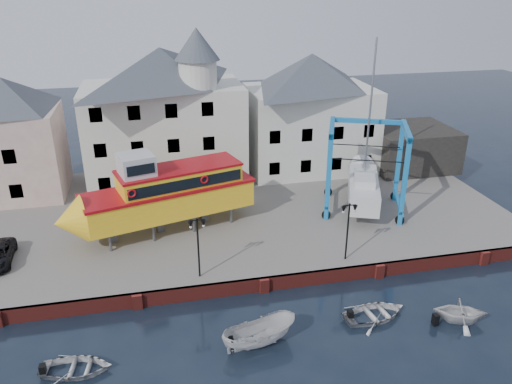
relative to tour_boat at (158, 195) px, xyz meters
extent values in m
plane|color=black|center=(6.18, -8.05, -4.00)|extent=(140.00, 140.00, 0.00)
cube|color=#66625D|center=(6.18, 2.95, -3.50)|extent=(44.00, 22.00, 1.00)
cube|color=maroon|center=(6.18, -7.93, -3.50)|extent=(44.00, 0.25, 1.00)
cube|color=maroon|center=(-1.82, -8.10, -3.50)|extent=(0.60, 0.36, 1.00)
cube|color=maroon|center=(6.18, -8.10, -3.50)|extent=(0.60, 0.36, 1.00)
cube|color=maroon|center=(14.18, -8.10, -3.50)|extent=(0.60, 0.36, 1.00)
cube|color=maroon|center=(22.18, -8.10, -3.50)|extent=(0.60, 0.36, 1.00)
cube|color=tan|center=(-11.82, 9.95, 0.75)|extent=(8.00, 7.00, 7.50)
pyramid|color=#3B424B|center=(-11.82, 9.95, 5.90)|extent=(8.00, 7.00, 2.80)
cube|color=black|center=(-11.32, 6.49, -1.40)|extent=(1.00, 0.08, 1.20)
cube|color=black|center=(-11.32, 6.49, 1.60)|extent=(1.00, 0.08, 1.20)
cube|color=silver|center=(1.18, 10.45, 1.50)|extent=(14.00, 8.00, 9.00)
pyramid|color=#3B424B|center=(1.18, 10.45, 7.60)|extent=(14.00, 8.00, 3.20)
cube|color=black|center=(-4.32, 6.49, -1.40)|extent=(1.00, 0.08, 1.20)
cube|color=black|center=(-1.32, 6.49, -1.40)|extent=(1.00, 0.08, 1.20)
cube|color=black|center=(1.68, 6.49, -1.40)|extent=(1.00, 0.08, 1.20)
cube|color=black|center=(4.68, 6.49, -1.40)|extent=(1.00, 0.08, 1.20)
cube|color=black|center=(-4.32, 6.49, 1.60)|extent=(1.00, 0.08, 1.20)
cube|color=black|center=(-1.32, 6.49, 1.60)|extent=(1.00, 0.08, 1.20)
cube|color=black|center=(1.68, 6.49, 1.60)|extent=(1.00, 0.08, 1.20)
cube|color=black|center=(4.68, 6.49, 1.60)|extent=(1.00, 0.08, 1.20)
cube|color=black|center=(-4.32, 6.49, 4.60)|extent=(1.00, 0.08, 1.20)
cube|color=black|center=(-1.32, 6.49, 4.60)|extent=(1.00, 0.08, 1.20)
cube|color=black|center=(1.68, 6.49, 4.60)|extent=(1.00, 0.08, 1.20)
cube|color=black|center=(4.68, 6.49, 4.60)|extent=(1.00, 0.08, 1.20)
cylinder|color=silver|center=(4.18, 8.05, 7.20)|extent=(3.20, 3.20, 2.40)
cone|color=#3B424B|center=(4.18, 8.05, 9.70)|extent=(3.80, 3.80, 2.60)
cube|color=silver|center=(15.18, 10.95, 1.00)|extent=(12.00, 8.00, 8.00)
pyramid|color=#3B424B|center=(15.18, 10.95, 6.60)|extent=(12.00, 8.00, 3.20)
cube|color=black|center=(10.68, 6.99, -1.40)|extent=(1.00, 0.08, 1.20)
cube|color=black|center=(13.68, 6.99, -1.40)|extent=(1.00, 0.08, 1.20)
cube|color=black|center=(16.68, 6.99, -1.40)|extent=(1.00, 0.08, 1.20)
cube|color=black|center=(19.68, 6.99, -1.40)|extent=(1.00, 0.08, 1.20)
cube|color=black|center=(10.68, 6.99, 1.60)|extent=(1.00, 0.08, 1.20)
cube|color=black|center=(13.68, 6.99, 1.60)|extent=(1.00, 0.08, 1.20)
cube|color=black|center=(16.68, 6.99, 1.60)|extent=(1.00, 0.08, 1.20)
cube|color=black|center=(19.68, 6.99, 1.60)|extent=(1.00, 0.08, 1.20)
cube|color=black|center=(25.18, 8.95, -1.00)|extent=(8.00, 7.00, 4.00)
cylinder|color=black|center=(2.18, -6.85, -1.00)|extent=(0.12, 0.12, 4.00)
cube|color=black|center=(2.18, -6.85, 1.05)|extent=(0.90, 0.06, 0.06)
sphere|color=black|center=(2.18, -6.85, 1.12)|extent=(0.16, 0.16, 0.16)
cone|color=black|center=(1.78, -6.85, 0.78)|extent=(0.32, 0.32, 0.45)
sphere|color=silver|center=(1.78, -6.85, 0.60)|extent=(0.18, 0.18, 0.18)
cone|color=black|center=(2.58, -6.85, 0.78)|extent=(0.32, 0.32, 0.45)
sphere|color=silver|center=(2.58, -6.85, 0.60)|extent=(0.18, 0.18, 0.18)
cylinder|color=black|center=(12.18, -6.85, -1.00)|extent=(0.12, 0.12, 4.00)
cube|color=black|center=(12.18, -6.85, 1.05)|extent=(0.90, 0.06, 0.06)
sphere|color=black|center=(12.18, -6.85, 1.12)|extent=(0.16, 0.16, 0.16)
cone|color=black|center=(11.78, -6.85, 0.78)|extent=(0.32, 0.32, 0.45)
sphere|color=silver|center=(11.78, -6.85, 0.60)|extent=(0.18, 0.18, 0.18)
cone|color=black|center=(12.58, -6.85, 0.78)|extent=(0.32, 0.32, 0.45)
sphere|color=silver|center=(12.58, -6.85, 0.60)|extent=(0.18, 0.18, 0.18)
cylinder|color=#59595E|center=(-3.57, -2.30, -2.33)|extent=(0.25, 0.25, 1.34)
cylinder|color=#59595E|center=(-4.24, 0.11, -2.33)|extent=(0.25, 0.25, 1.34)
cylinder|color=#59595E|center=(-0.56, -1.45, -2.33)|extent=(0.25, 0.25, 1.34)
cylinder|color=#59595E|center=(-1.23, 0.96, -2.33)|extent=(0.25, 0.25, 1.34)
cylinder|color=#59595E|center=(2.45, -0.61, -2.33)|extent=(0.25, 0.25, 1.34)
cylinder|color=#59595E|center=(1.78, 1.80, -2.33)|extent=(0.25, 0.25, 1.34)
cylinder|color=#59595E|center=(5.46, 0.23, -2.33)|extent=(0.25, 0.25, 1.34)
cylinder|color=#59595E|center=(4.79, 2.64, -2.33)|extent=(0.25, 0.25, 1.34)
cube|color=#59595E|center=(-3.48, -0.97, -2.33)|extent=(0.64, 0.57, 1.34)
cube|color=#59595E|center=(-0.04, -0.01, -2.33)|extent=(0.64, 0.57, 1.34)
cube|color=#59595E|center=(3.41, 0.95, -2.33)|extent=(0.64, 0.57, 1.34)
cube|color=yellow|center=(0.82, 0.23, -0.68)|extent=(12.96, 6.64, 1.97)
cone|color=yellow|center=(-6.14, -1.72, -0.68)|extent=(2.81, 3.80, 3.40)
cube|color=#A00A12|center=(0.82, 0.23, 0.40)|extent=(13.26, 6.85, 0.20)
cube|color=yellow|center=(1.68, 0.47, 1.02)|extent=(9.42, 5.33, 1.43)
cube|color=black|center=(2.10, -1.02, 1.07)|extent=(8.28, 2.37, 0.80)
cube|color=black|center=(1.27, 1.96, 1.07)|extent=(8.28, 2.37, 0.80)
cube|color=#A00A12|center=(1.68, 0.47, 1.82)|extent=(9.62, 5.47, 0.16)
cube|color=silver|center=(-1.33, -0.37, 2.55)|extent=(2.86, 2.86, 1.63)
cube|color=black|center=(-1.01, -1.52, 2.62)|extent=(1.90, 0.58, 0.71)
torus|color=#A00A12|center=(-1.76, -2.15, 1.20)|extent=(0.64, 0.29, 0.63)
torus|color=#A00A12|center=(3.41, -0.71, 1.20)|extent=(0.64, 0.29, 0.63)
cube|color=#115CA0|center=(12.97, -0.75, 0.53)|extent=(0.46, 0.46, 7.05)
cylinder|color=black|center=(12.97, -0.75, -2.65)|extent=(0.75, 0.50, 0.71)
cube|color=#115CA0|center=(14.72, 3.59, 0.53)|extent=(0.46, 0.46, 7.05)
cylinder|color=black|center=(14.72, 3.59, -2.65)|extent=(0.75, 0.50, 0.71)
cube|color=#115CA0|center=(18.24, -2.88, 0.53)|extent=(0.46, 0.46, 7.05)
cylinder|color=black|center=(18.24, -2.88, -2.65)|extent=(0.75, 0.50, 0.71)
cube|color=#115CA0|center=(20.00, 1.46, 0.53)|extent=(0.46, 0.46, 7.05)
cylinder|color=black|center=(20.00, 1.46, -2.65)|extent=(0.75, 0.50, 0.71)
cube|color=#115CA0|center=(13.84, 1.42, 3.88)|extent=(2.21, 4.80, 0.49)
cube|color=#115CA0|center=(13.84, 1.42, -1.99)|extent=(2.11, 4.76, 0.21)
cube|color=#115CA0|center=(19.12, -0.71, 3.88)|extent=(2.21, 4.80, 0.49)
cube|color=#115CA0|center=(19.12, -0.71, -1.99)|extent=(2.11, 4.76, 0.21)
cube|color=#115CA0|center=(17.36, 2.53, 3.88)|extent=(5.74, 2.59, 0.35)
cube|color=silver|center=(16.48, 0.35, -1.19)|extent=(4.97, 7.87, 1.61)
cone|color=silver|center=(18.16, 4.51, -1.19)|extent=(2.75, 2.36, 2.32)
cube|color=#59595E|center=(16.48, 0.35, -2.34)|extent=(0.90, 1.77, 0.71)
cube|color=silver|center=(16.29, -0.11, -0.08)|extent=(2.62, 3.41, 0.60)
cylinder|color=#99999E|center=(16.67, 0.82, 5.16)|extent=(0.21, 0.21, 11.08)
cube|color=black|center=(15.80, -1.33, 1.93)|extent=(5.09, 2.15, 0.05)
cube|color=black|center=(17.16, 2.04, 1.93)|extent=(5.09, 2.15, 0.05)
imported|color=silver|center=(4.76, -12.90, -4.00)|extent=(4.59, 2.46, 1.68)
imported|color=silver|center=(12.07, -12.04, -4.00)|extent=(4.24, 3.27, 0.81)
imported|color=silver|center=(16.80, -13.46, -4.00)|extent=(3.86, 3.61, 1.64)
imported|color=silver|center=(-4.93, -12.90, -4.00)|extent=(3.96, 3.09, 0.75)
camera|label=1|loc=(-0.14, -34.38, 14.86)|focal=35.00mm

